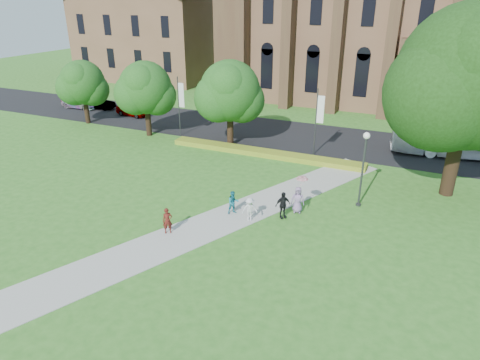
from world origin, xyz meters
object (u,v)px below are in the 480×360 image
at_px(large_tree, 470,78).
at_px(car_0, 132,110).
at_px(car_1, 98,104).
at_px(pedestrian_0, 168,221).
at_px(tour_coach, 457,140).
at_px(streetlamp, 364,161).
at_px(car_2, 80,102).

bearing_deg(large_tree, car_0, 165.97).
bearing_deg(car_1, pedestrian_0, -144.87).
bearing_deg(large_tree, tour_coach, 86.07).
distance_m(tour_coach, car_1, 40.88).
bearing_deg(car_1, car_0, -111.24).
xyz_separation_m(streetlamp, large_tree, (5.50, 4.50, 5.07)).
xyz_separation_m(car_0, pedestrian_0, (18.86, -21.55, 0.11)).
relative_size(car_1, pedestrian_0, 2.64).
distance_m(streetlamp, car_0, 31.70).
xyz_separation_m(car_0, car_2, (-8.49, 0.43, 0.01)).
xyz_separation_m(large_tree, car_0, (-34.27, 8.56, -7.62)).
distance_m(streetlamp, car_1, 37.54).
distance_m(car_0, pedestrian_0, 28.64).
bearing_deg(car_0, car_2, 94.80).
relative_size(car_0, car_1, 0.99).
bearing_deg(car_2, car_1, -80.20).
xyz_separation_m(streetlamp, car_2, (-37.26, 13.49, -2.54)).
distance_m(streetlamp, pedestrian_0, 13.27).
bearing_deg(car_2, tour_coach, -90.66).
bearing_deg(pedestrian_0, car_2, 104.70).
xyz_separation_m(streetlamp, tour_coach, (6.12, 13.46, -1.74)).
distance_m(streetlamp, large_tree, 8.73).
bearing_deg(streetlamp, pedestrian_0, -139.40).
xyz_separation_m(car_1, pedestrian_0, (24.85, -22.44, 0.13)).
distance_m(large_tree, car_1, 42.05).
distance_m(car_0, car_1, 6.05).
xyz_separation_m(large_tree, car_1, (-40.25, 9.45, -7.64)).
bearing_deg(car_2, pedestrian_0, -129.40).
bearing_deg(streetlamp, large_tree, 39.29).
relative_size(large_tree, pedestrian_0, 8.11).
relative_size(tour_coach, car_1, 2.56).
xyz_separation_m(tour_coach, car_0, (-34.88, -0.40, -0.81)).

